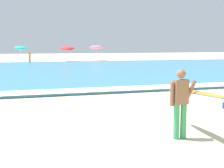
{
  "coord_description": "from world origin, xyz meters",
  "views": [
    {
      "loc": [
        -1.3,
        -7.19,
        2.3
      ],
      "look_at": [
        1.4,
        1.79,
        1.1
      ],
      "focal_mm": 48.41,
      "sensor_mm": 36.0,
      "label": 1
    }
  ],
  "objects_px": {
    "beach_umbrella_3": "(67,48)",
    "beachgoer_near_row_left": "(30,56)",
    "beach_umbrella_4": "(96,47)",
    "beach_umbrella_2": "(20,48)",
    "surfer_with_board": "(190,97)"
  },
  "relations": [
    {
      "from": "beach_umbrella_4",
      "to": "beachgoer_near_row_left",
      "type": "bearing_deg",
      "value": -168.35
    },
    {
      "from": "beach_umbrella_3",
      "to": "beach_umbrella_4",
      "type": "xyz_separation_m",
      "value": [
        4.5,
        0.25,
        0.13
      ]
    },
    {
      "from": "beach_umbrella_3",
      "to": "beach_umbrella_2",
      "type": "bearing_deg",
      "value": 165.76
    },
    {
      "from": "beach_umbrella_2",
      "to": "beachgoer_near_row_left",
      "type": "distance_m",
      "value": 3.87
    },
    {
      "from": "beach_umbrella_2",
      "to": "beach_umbrella_4",
      "type": "xyz_separation_m",
      "value": [
        11.2,
        -1.45,
        0.08
      ]
    },
    {
      "from": "surfer_with_board",
      "to": "beach_umbrella_3",
      "type": "height_order",
      "value": "beach_umbrella_3"
    },
    {
      "from": "beach_umbrella_2",
      "to": "beach_umbrella_3",
      "type": "xyz_separation_m",
      "value": [
        6.69,
        -1.7,
        -0.05
      ]
    },
    {
      "from": "beach_umbrella_2",
      "to": "surfer_with_board",
      "type": "bearing_deg",
      "value": -84.35
    },
    {
      "from": "beachgoer_near_row_left",
      "to": "beach_umbrella_4",
      "type": "bearing_deg",
      "value": 11.65
    },
    {
      "from": "beach_umbrella_3",
      "to": "beach_umbrella_4",
      "type": "height_order",
      "value": "beach_umbrella_4"
    },
    {
      "from": "beach_umbrella_3",
      "to": "beachgoer_near_row_left",
      "type": "relative_size",
      "value": 1.45
    },
    {
      "from": "surfer_with_board",
      "to": "beach_umbrella_2",
      "type": "distance_m",
      "value": 40.72
    },
    {
      "from": "surfer_with_board",
      "to": "beach_umbrella_4",
      "type": "distance_m",
      "value": 39.73
    },
    {
      "from": "surfer_with_board",
      "to": "beachgoer_near_row_left",
      "type": "relative_size",
      "value": 1.77
    },
    {
      "from": "beach_umbrella_4",
      "to": "beachgoer_near_row_left",
      "type": "xyz_separation_m",
      "value": [
        -9.99,
        -2.06,
        -1.18
      ]
    }
  ]
}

